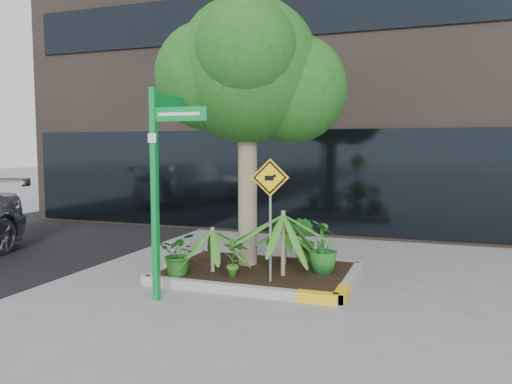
% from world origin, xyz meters
% --- Properties ---
extents(ground, '(80.00, 80.00, 0.00)m').
position_xyz_m(ground, '(0.00, 0.00, 0.00)').
color(ground, gray).
rests_on(ground, ground).
extents(planter, '(3.35, 2.36, 0.15)m').
position_xyz_m(planter, '(0.23, 0.27, 0.10)').
color(planter, '#9E9E99').
rests_on(planter, ground).
extents(tree, '(3.29, 2.91, 4.93)m').
position_xyz_m(tree, '(-0.10, 0.58, 3.60)').
color(tree, gray).
rests_on(tree, ground).
extents(palm_front, '(1.21, 1.21, 1.35)m').
position_xyz_m(palm_front, '(0.74, -0.01, 1.16)').
color(palm_front, gray).
rests_on(palm_front, ground).
extents(palm_left, '(0.86, 0.86, 0.95)m').
position_xyz_m(palm_left, '(-0.45, -0.17, 0.86)').
color(palm_left, gray).
rests_on(palm_left, ground).
extents(palm_back, '(0.80, 0.80, 0.88)m').
position_xyz_m(palm_back, '(0.53, 0.80, 0.81)').
color(palm_back, gray).
rests_on(palm_back, ground).
extents(shrub_a, '(0.82, 0.82, 0.73)m').
position_xyz_m(shrub_a, '(-0.88, -0.55, 0.52)').
color(shrub_a, '#1C5718').
rests_on(shrub_a, planter).
extents(shrub_b, '(0.70, 0.70, 0.89)m').
position_xyz_m(shrub_b, '(1.32, 0.41, 0.59)').
color(shrub_b, '#1E651E').
rests_on(shrub_b, planter).
extents(shrub_c, '(0.40, 0.40, 0.66)m').
position_xyz_m(shrub_c, '(0.01, -0.36, 0.48)').
color(shrub_c, '#3A7624').
rests_on(shrub_c, planter).
extents(shrub_d, '(0.65, 0.65, 0.84)m').
position_xyz_m(shrub_d, '(0.87, 1.01, 0.57)').
color(shrub_d, '#1B5E1C').
rests_on(shrub_d, planter).
extents(street_sign_post, '(0.92, 0.91, 3.11)m').
position_xyz_m(street_sign_post, '(-0.72, -1.39, 1.92)').
color(street_sign_post, '#0D923A').
rests_on(street_sign_post, ground).
extents(cattle_sign, '(0.57, 0.27, 1.93)m').
position_xyz_m(cattle_sign, '(0.63, -0.38, 1.46)').
color(cattle_sign, slate).
rests_on(cattle_sign, ground).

